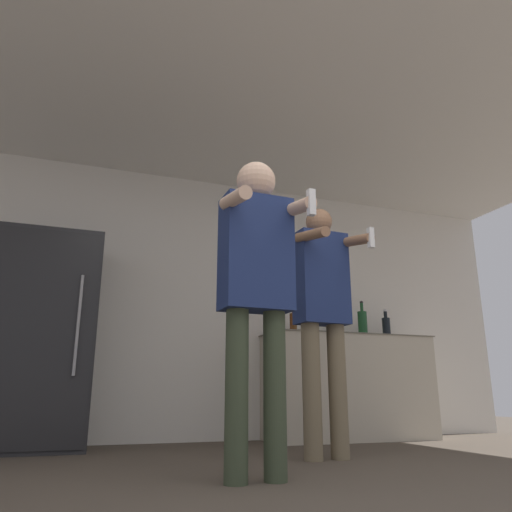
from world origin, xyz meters
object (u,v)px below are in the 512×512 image
Objects in this scene: refrigerator at (44,339)px; person_man_side at (323,306)px; bottle_dark_rum at (293,322)px; bottle_short_whiskey at (334,325)px; bottle_amber_bourbon at (281,322)px; bottle_red_label at (363,323)px; person_woman_foreground at (257,278)px; bottle_clear_vodka at (386,327)px.

person_man_side is at bearing -33.24° from refrigerator.
bottle_dark_rum is 1.34m from person_man_side.
bottle_short_whiskey is 0.57m from bottle_amber_bourbon.
bottle_short_whiskey reaches higher than bottle_amber_bourbon.
refrigerator is 4.53× the size of bottle_red_label.
person_woman_foreground is at bearing -137.59° from person_man_side.
bottle_red_label is 0.34m from bottle_short_whiskey.
person_man_side is (1.86, -1.22, 0.18)m from refrigerator.
bottle_short_whiskey is 0.18× the size of person_woman_foreground.
person_woman_foreground is (-1.09, -1.97, -0.07)m from bottle_dark_rum.
bottle_short_whiskey is 0.44m from bottle_dark_rum.
bottle_amber_bourbon is 1.31m from person_man_side.
refrigerator is at bearing -178.50° from bottle_short_whiskey.
bottle_dark_rum is at bearing -180.00° from bottle_short_whiskey.
person_woman_foreground is at bearing -133.43° from bottle_red_label.
bottle_red_label is at bearing 0.00° from bottle_amber_bourbon.
bottle_dark_rum is (2.21, 0.07, 0.25)m from refrigerator.
bottle_dark_rum is 1.07× the size of bottle_amber_bourbon.
bottle_amber_bourbon is 0.94× the size of bottle_clear_vodka.
bottle_clear_vodka is (0.28, 0.00, -0.02)m from bottle_red_label.
person_woman_foreground is at bearing -137.45° from bottle_clear_vodka.
bottle_clear_vodka is at bearing 42.63° from person_man_side.
bottle_clear_vodka is at bearing 0.00° from bottle_short_whiskey.
bottle_red_label reaches higher than bottle_amber_bourbon.
bottle_short_whiskey is at bearing 52.18° from person_woman_foreground.
refrigerator is 2.24m from person_man_side.
bottle_amber_bourbon is at bearing -180.00° from bottle_red_label.
bottle_dark_rum is at bearing -0.00° from bottle_amber_bourbon.
bottle_dark_rum is (-0.44, -0.00, 0.00)m from bottle_short_whiskey.
bottle_clear_vodka is at bearing 0.00° from bottle_red_label.
bottle_amber_bourbon is at bearing 80.50° from person_man_side.
bottle_amber_bourbon is at bearing 180.00° from bottle_dark_rum.
bottle_red_label is at bearing 0.00° from bottle_dark_rum.
bottle_short_whiskey is (-0.34, 0.00, -0.03)m from bottle_red_label.
bottle_red_label is 0.77m from bottle_dark_rum.
person_man_side reaches higher than bottle_dark_rum.
bottle_red_label is at bearing 180.00° from bottle_clear_vodka.
refrigerator is 5.58× the size of bottle_dark_rum.
bottle_amber_bourbon is 1.19m from bottle_clear_vodka.
bottle_short_whiskey reaches higher than bottle_clear_vodka.
refrigerator is at bearing 120.57° from person_woman_foreground.
bottle_dark_rum is 0.18× the size of person_woman_foreground.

